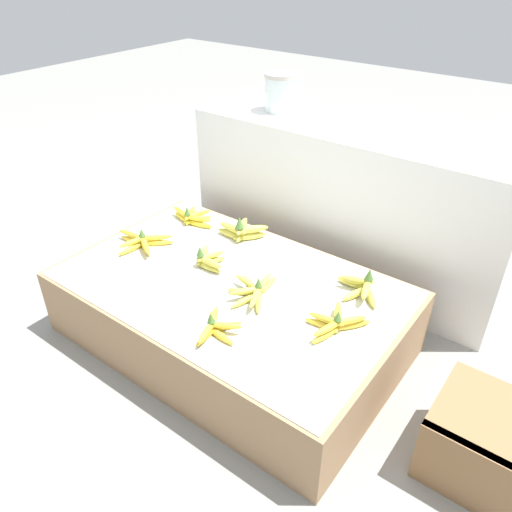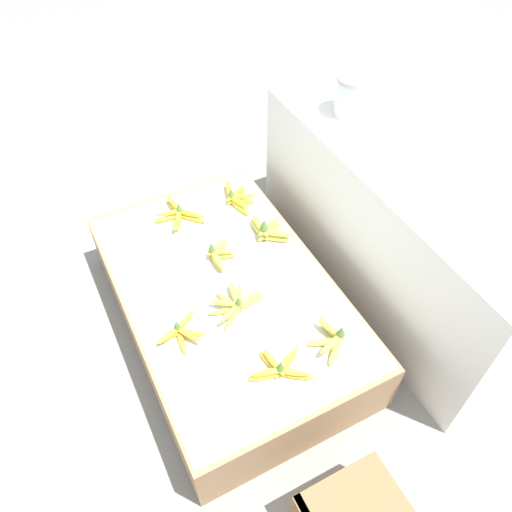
% 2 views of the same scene
% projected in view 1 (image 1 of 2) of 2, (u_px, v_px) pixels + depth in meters
% --- Properties ---
extents(ground_plane, '(10.00, 10.00, 0.00)m').
position_uv_depth(ground_plane, '(232.00, 338.00, 2.00)').
color(ground_plane, gray).
extents(display_platform, '(1.27, 0.80, 0.28)m').
position_uv_depth(display_platform, '(231.00, 311.00, 1.93)').
color(display_platform, '#997551').
rests_on(display_platform, ground_plane).
extents(back_vendor_table, '(1.44, 0.42, 0.69)m').
position_uv_depth(back_vendor_table, '(349.00, 203.00, 2.25)').
color(back_vendor_table, white).
rests_on(back_vendor_table, ground_plane).
extents(wooden_crate, '(0.33, 0.31, 0.23)m').
position_uv_depth(wooden_crate, '(488.00, 443.00, 1.45)').
color(wooden_crate, olive).
rests_on(wooden_crate, ground_plane).
extents(banana_bunch_front_midright, '(0.17, 0.18, 0.08)m').
position_uv_depth(banana_bunch_front_midright, '(216.00, 327.00, 1.61)').
color(banana_bunch_front_midright, gold).
rests_on(banana_bunch_front_midright, display_platform).
extents(banana_bunch_middle_left, '(0.24, 0.22, 0.08)m').
position_uv_depth(banana_bunch_middle_left, '(142.00, 242.00, 2.05)').
color(banana_bunch_middle_left, gold).
rests_on(banana_bunch_middle_left, display_platform).
extents(banana_bunch_middle_midleft, '(0.16, 0.12, 0.09)m').
position_uv_depth(banana_bunch_middle_midleft, '(207.00, 259.00, 1.94)').
color(banana_bunch_middle_midleft, gold).
rests_on(banana_bunch_middle_midleft, display_platform).
extents(banana_bunch_middle_midright, '(0.19, 0.25, 0.08)m').
position_uv_depth(banana_bunch_middle_midright, '(254.00, 290.00, 1.78)').
color(banana_bunch_middle_midright, gold).
rests_on(banana_bunch_middle_midright, display_platform).
extents(banana_bunch_middle_right, '(0.19, 0.22, 0.08)m').
position_uv_depth(banana_bunch_middle_right, '(335.00, 323.00, 1.62)').
color(banana_bunch_middle_right, gold).
rests_on(banana_bunch_middle_right, display_platform).
extents(banana_bunch_back_left, '(0.24, 0.14, 0.09)m').
position_uv_depth(banana_bunch_back_left, '(192.00, 217.00, 2.23)').
color(banana_bunch_back_left, yellow).
rests_on(banana_bunch_back_left, display_platform).
extents(banana_bunch_back_midleft, '(0.21, 0.15, 0.11)m').
position_uv_depth(banana_bunch_back_midleft, '(241.00, 231.00, 2.11)').
color(banana_bunch_back_midleft, gold).
rests_on(banana_bunch_back_midleft, display_platform).
extents(banana_bunch_back_right, '(0.20, 0.14, 0.10)m').
position_uv_depth(banana_bunch_back_right, '(361.00, 287.00, 1.78)').
color(banana_bunch_back_right, gold).
rests_on(banana_bunch_back_right, display_platform).
extents(glass_jar, '(0.15, 0.15, 0.17)m').
position_uv_depth(glass_jar, '(281.00, 92.00, 2.22)').
color(glass_jar, silver).
rests_on(glass_jar, back_vendor_table).
extents(foam_tray_white, '(0.29, 0.16, 0.02)m').
position_uv_depth(foam_tray_white, '(361.00, 129.00, 2.02)').
color(foam_tray_white, white).
rests_on(foam_tray_white, back_vendor_table).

